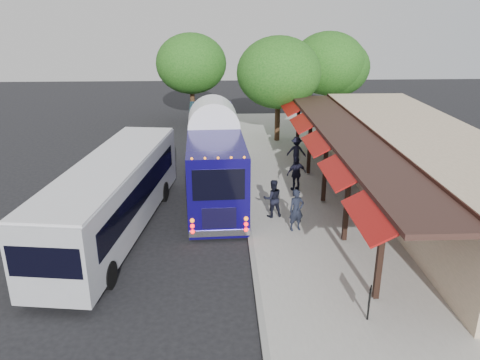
# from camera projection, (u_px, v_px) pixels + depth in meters

# --- Properties ---
(ground) EXTENTS (90.00, 90.00, 0.00)m
(ground) POSITION_uv_depth(u_px,v_px,m) (250.00, 246.00, 18.67)
(ground) COLOR black
(ground) RESTS_ON ground
(sidewalk) EXTENTS (10.00, 40.00, 0.15)m
(sidewalk) POSITION_uv_depth(u_px,v_px,m) (348.00, 203.00, 22.59)
(sidewalk) COLOR #9E9B93
(sidewalk) RESTS_ON ground
(curb) EXTENTS (0.20, 40.00, 0.16)m
(curb) POSITION_uv_depth(u_px,v_px,m) (246.00, 205.00, 22.39)
(curb) COLOR gray
(curb) RESTS_ON ground
(station_shelter) EXTENTS (8.15, 20.00, 3.60)m
(station_shelter) POSITION_uv_depth(u_px,v_px,m) (421.00, 167.00, 22.11)
(station_shelter) COLOR tan
(station_shelter) RESTS_ON ground
(coach_bus) EXTENTS (2.99, 11.93, 3.79)m
(coach_bus) POSITION_uv_depth(u_px,v_px,m) (214.00, 152.00, 23.75)
(coach_bus) COLOR #0D0751
(coach_bus) RESTS_ON ground
(city_bus) EXTENTS (4.08, 11.93, 3.14)m
(city_bus) POSITION_uv_depth(u_px,v_px,m) (113.00, 194.00, 19.23)
(city_bus) COLOR #989AA0
(city_bus) RESTS_ON ground
(ped_a) EXTENTS (0.75, 0.59, 1.80)m
(ped_a) POSITION_uv_depth(u_px,v_px,m) (296.00, 210.00, 19.41)
(ped_a) COLOR black
(ped_a) RESTS_ON sidewalk
(ped_b) EXTENTS (0.94, 0.79, 1.74)m
(ped_b) POSITION_uv_depth(u_px,v_px,m) (273.00, 198.00, 20.69)
(ped_b) COLOR black
(ped_b) RESTS_ON sidewalk
(ped_c) EXTENTS (1.15, 0.76, 1.81)m
(ped_c) POSITION_uv_depth(u_px,v_px,m) (296.00, 173.00, 23.66)
(ped_c) COLOR black
(ped_c) RESTS_ON sidewalk
(ped_d) EXTENTS (1.23, 0.87, 1.73)m
(ped_d) POSITION_uv_depth(u_px,v_px,m) (296.00, 151.00, 27.45)
(ped_d) COLOR black
(ped_d) RESTS_ON sidewalk
(sign_board) EXTENTS (0.22, 0.46, 1.06)m
(sign_board) POSITION_uv_depth(u_px,v_px,m) (369.00, 299.00, 13.81)
(sign_board) COLOR black
(sign_board) RESTS_ON sidewalk
(tree_left) EXTENTS (5.67, 5.67, 7.26)m
(tree_left) POSITION_uv_depth(u_px,v_px,m) (279.00, 73.00, 31.37)
(tree_left) COLOR #382314
(tree_left) RESTS_ON ground
(tree_mid) EXTENTS (5.70, 5.70, 7.30)m
(tree_mid) POSITION_uv_depth(u_px,v_px,m) (328.00, 64.00, 36.12)
(tree_mid) COLOR #382314
(tree_mid) RESTS_ON ground
(tree_right) EXTENTS (5.32, 5.32, 6.82)m
(tree_right) POSITION_uv_depth(u_px,v_px,m) (335.00, 67.00, 36.58)
(tree_right) COLOR #382314
(tree_right) RESTS_ON ground
(tree_far) EXTENTS (5.58, 5.58, 7.15)m
(tree_far) POSITION_uv_depth(u_px,v_px,m) (191.00, 64.00, 36.99)
(tree_far) COLOR #382314
(tree_far) RESTS_ON ground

